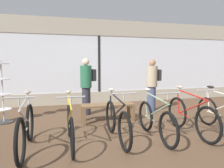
# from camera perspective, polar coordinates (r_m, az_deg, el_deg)

# --- Properties ---
(ground_plane) EXTENTS (24.00, 24.00, 0.00)m
(ground_plane) POSITION_cam_1_polar(r_m,az_deg,el_deg) (4.76, 4.41, -13.19)
(ground_plane) COLOR brown
(shop_back_wall) EXTENTS (12.00, 0.08, 3.20)m
(shop_back_wall) POSITION_cam_1_polar(r_m,az_deg,el_deg) (7.75, -3.76, 6.56)
(shop_back_wall) COLOR #B2A893
(shop_back_wall) RESTS_ON ground_plane
(bicycle_far_left) EXTENTS (0.46, 1.78, 1.06)m
(bicycle_far_left) POSITION_cam_1_polar(r_m,az_deg,el_deg) (3.93, -23.40, -11.72)
(bicycle_far_left) COLOR black
(bicycle_far_left) RESTS_ON ground_plane
(bicycle_left) EXTENTS (0.46, 1.73, 1.03)m
(bicycle_left) POSITION_cam_1_polar(r_m,az_deg,el_deg) (3.92, -11.86, -11.54)
(bicycle_left) COLOR black
(bicycle_left) RESTS_ON ground_plane
(bicycle_center_left) EXTENTS (0.46, 1.73, 1.04)m
(bicycle_center_left) POSITION_cam_1_polar(r_m,az_deg,el_deg) (4.09, 1.31, -10.66)
(bicycle_center_left) COLOR black
(bicycle_center_left) RESTS_ON ground_plane
(bicycle_center_right) EXTENTS (0.46, 1.69, 1.03)m
(bicycle_center_right) POSITION_cam_1_polar(r_m,az_deg,el_deg) (4.30, 12.29, -10.14)
(bicycle_center_right) COLOR black
(bicycle_center_right) RESTS_ON ground_plane
(bicycle_right) EXTENTS (0.46, 1.78, 1.05)m
(bicycle_right) POSITION_cam_1_polar(r_m,az_deg,el_deg) (4.76, 21.47, -8.59)
(bicycle_right) COLOR black
(bicycle_right) RESTS_ON ground_plane
(bicycle_far_right) EXTENTS (0.46, 1.68, 1.03)m
(bicycle_far_right) POSITION_cam_1_polar(r_m,az_deg,el_deg) (5.30, 28.88, -7.60)
(bicycle_far_right) COLOR black
(bicycle_far_right) RESTS_ON ground_plane
(accessory_rack) EXTENTS (0.48, 0.48, 1.64)m
(accessory_rack) POSITION_cam_1_polar(r_m,az_deg,el_deg) (5.96, -28.76, -3.29)
(accessory_rack) COLOR #333333
(accessory_rack) RESTS_ON ground_plane
(display_bench) EXTENTS (1.40, 0.44, 0.47)m
(display_bench) POSITION_cam_1_polar(r_m,az_deg,el_deg) (5.40, -1.22, -6.60)
(display_bench) COLOR brown
(display_bench) RESTS_ON ground_plane
(customer_near_rack) EXTENTS (0.56, 0.49, 1.70)m
(customer_near_rack) POSITION_cam_1_polar(r_m,az_deg,el_deg) (6.07, -7.28, -0.12)
(customer_near_rack) COLOR #2D2D38
(customer_near_rack) RESTS_ON ground_plane
(customer_by_window) EXTENTS (0.55, 0.43, 1.68)m
(customer_by_window) POSITION_cam_1_polar(r_m,az_deg,el_deg) (6.50, 11.43, 0.07)
(customer_by_window) COLOR #424C6B
(customer_by_window) RESTS_ON ground_plane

